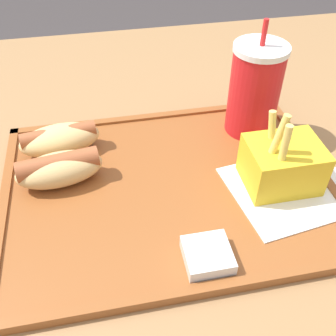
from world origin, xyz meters
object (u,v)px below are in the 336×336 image
object	(u,v)px
soda_cup	(255,90)
hot_dog_far	(60,139)
hot_dog_near	(59,168)
fries_carton	(282,164)
sauce_cup_mayo	(208,255)

from	to	relation	value
soda_cup	hot_dog_far	distance (m)	0.28
hot_dog_far	hot_dog_near	world-z (taller)	hot_dog_near
fries_carton	soda_cup	bearing A→B (deg)	88.15
soda_cup	hot_dog_near	distance (m)	0.29
hot_dog_far	soda_cup	bearing A→B (deg)	0.34
soda_cup	sauce_cup_mayo	size ratio (longest dim) A/B	3.37
hot_dog_far	hot_dog_near	bearing A→B (deg)	-90.00
soda_cup	sauce_cup_mayo	distance (m)	0.26
hot_dog_near	fries_carton	bearing A→B (deg)	-11.72
soda_cup	hot_dog_near	xyz separation A→B (m)	(-0.28, -0.06, -0.04)
hot_dog_far	sauce_cup_mayo	xyz separation A→B (m)	(0.15, -0.22, -0.01)
soda_cup	fries_carton	size ratio (longest dim) A/B	1.50
soda_cup	hot_dog_far	bearing A→B (deg)	-179.66
soda_cup	hot_dog_near	size ratio (longest dim) A/B	1.44
hot_dog_near	sauce_cup_mayo	xyz separation A→B (m)	(0.15, -0.16, -0.01)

